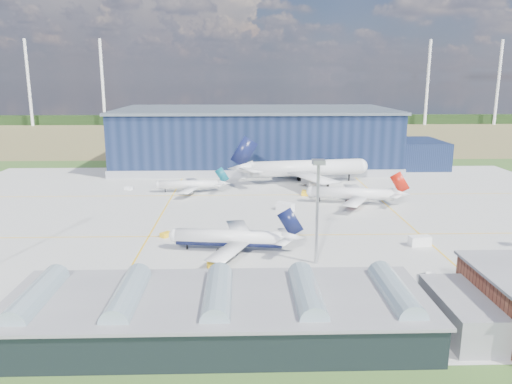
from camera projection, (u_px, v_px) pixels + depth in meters
name	position (u px, v px, depth m)	size (l,w,h in m)	color
ground	(264.00, 224.00, 138.07)	(600.00, 600.00, 0.00)	#314E1D
apron	(263.00, 215.00, 147.81)	(220.00, 160.00, 0.08)	#A2A29D
farmland	(250.00, 135.00, 352.33)	(600.00, 220.00, 0.01)	olive
treeline	(248.00, 120.00, 429.34)	(600.00, 8.00, 8.00)	black
horizon_dressing	(17.00, 84.00, 411.63)	(440.20, 18.00, 70.00)	white
hangar	(261.00, 140.00, 227.86)	(145.00, 62.00, 26.10)	#101B36
glass_concourse	(240.00, 312.00, 78.62)	(78.00, 23.00, 8.60)	black
light_mast_center	(318.00, 195.00, 105.66)	(2.60, 2.60, 23.00)	#ABACB2
airliner_navy	(229.00, 230.00, 115.76)	(32.36, 31.66, 10.55)	white
airliner_red	(352.00, 188.00, 159.12)	(33.02, 32.30, 10.77)	white
airliner_widebody	(307.00, 160.00, 190.14)	(55.19, 53.99, 18.00)	white
airliner_regional	(189.00, 180.00, 175.34)	(26.84, 26.26, 8.75)	white
gse_tug_a	(212.00, 266.00, 105.78)	(2.08, 3.40, 1.41)	yellow
gse_tug_b	(166.00, 235.00, 127.06)	(1.86, 2.78, 1.21)	yellow
gse_van_b	(285.00, 207.00, 152.07)	(2.48, 5.42, 2.48)	white
gse_tug_c	(305.00, 193.00, 171.87)	(2.26, 3.61, 1.58)	yellow
gse_cart_b	(129.00, 188.00, 180.22)	(1.80, 2.71, 1.17)	white
gse_van_c	(420.00, 241.00, 120.35)	(2.44, 5.09, 2.44)	white
airstair	(426.00, 286.00, 93.74)	(1.91, 4.77, 3.05)	white
car_a	(397.00, 295.00, 91.81)	(1.57, 3.90, 1.33)	#99999E
car_b	(355.00, 296.00, 91.59)	(1.38, 3.95, 1.30)	#99999E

